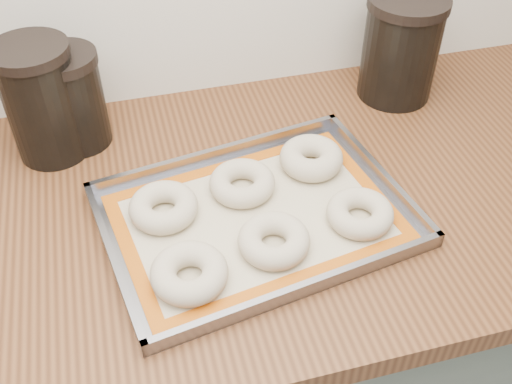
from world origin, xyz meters
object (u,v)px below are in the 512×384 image
object	(u,v)px
bagel_front_right	(360,213)
bagel_front_mid	(274,240)
canister_mid	(72,99)
baking_tray	(256,217)
canister_left	(42,101)
bagel_front_left	(189,273)
bagel_back_right	(311,158)
canister_right	(401,48)
bagel_back_left	(163,207)
bagel_back_mid	(242,183)

from	to	relation	value
bagel_front_right	bagel_front_mid	bearing A→B (deg)	-171.77
canister_mid	bagel_front_mid	bearing A→B (deg)	-52.74
baking_tray	canister_left	xyz separation A→B (m)	(-0.30, 0.26, 0.10)
bagel_front_left	bagel_front_right	size ratio (longest dim) A/B	1.06
baking_tray	bagel_back_right	xyz separation A→B (m)	(0.12, 0.09, 0.02)
bagel_front_left	canister_left	distance (m)	0.41
canister_right	bagel_back_right	bearing A→B (deg)	-142.63
bagel_back_left	bagel_back_mid	size ratio (longest dim) A/B	1.01
bagel_front_right	bagel_back_right	distance (m)	0.15
bagel_front_mid	canister_left	bearing A→B (deg)	133.15
bagel_back_right	bagel_front_right	bearing A→B (deg)	-77.75
bagel_back_mid	canister_mid	bearing A→B (deg)	139.61
bagel_front_right	canister_right	bearing A→B (deg)	57.71
baking_tray	bagel_front_mid	bearing A→B (deg)	-82.40
bagel_back_left	canister_mid	distance (m)	0.27
baking_tray	canister_right	bearing A→B (deg)	37.53
bagel_back_left	bagel_back_right	size ratio (longest dim) A/B	1.00
bagel_front_left	canister_mid	xyz separation A→B (m)	(-0.13, 0.37, 0.07)
baking_tray	bagel_front_right	xyz separation A→B (m)	(0.15, -0.05, 0.01)
bagel_back_left	bagel_back_mid	xyz separation A→B (m)	(0.13, 0.02, -0.00)
baking_tray	bagel_front_mid	size ratio (longest dim) A/B	4.76
canister_left	bagel_back_mid	bearing A→B (deg)	-33.54
bagel_front_left	bagel_front_right	bearing A→B (deg)	10.32
baking_tray	bagel_front_left	distance (m)	0.16
bagel_front_mid	bagel_back_mid	bearing A→B (deg)	96.26
baking_tray	bagel_front_left	world-z (taller)	bagel_front_left
baking_tray	bagel_front_left	xyz separation A→B (m)	(-0.12, -0.10, 0.02)
bagel_front_mid	bagel_back_left	bearing A→B (deg)	142.88
bagel_back_mid	canister_right	distance (m)	0.42
canister_mid	bagel_back_right	bearing A→B (deg)	-25.87
canister_right	bagel_back_mid	bearing A→B (deg)	-150.17
bagel_front_left	bagel_front_mid	bearing A→B (deg)	12.58
bagel_back_left	canister_right	size ratio (longest dim) A/B	0.54
bagel_front_right	bagel_back_mid	bearing A→B (deg)	144.39
bagel_front_mid	bagel_back_left	xyz separation A→B (m)	(-0.15, 0.11, 0.00)
baking_tray	bagel_back_left	size ratio (longest dim) A/B	4.73
bagel_back_mid	bagel_back_right	bearing A→B (deg)	12.68
bagel_back_right	canister_mid	bearing A→B (deg)	154.13
bagel_back_right	bagel_front_mid	bearing A→B (deg)	-124.70
bagel_back_right	canister_left	bearing A→B (deg)	158.50
bagel_front_left	canister_right	xyz separation A→B (m)	(0.48, 0.37, 0.08)
bagel_back_mid	bagel_back_left	bearing A→B (deg)	-169.87
bagel_front_mid	bagel_back_mid	distance (m)	0.13
bagel_back_left	canister_mid	size ratio (longest dim) A/B	0.61
bagel_front_right	canister_left	bearing A→B (deg)	145.72
bagel_back_left	canister_left	distance (m)	0.28
bagel_back_left	canister_left	world-z (taller)	canister_left
bagel_back_left	bagel_front_left	bearing A→B (deg)	-83.75
bagel_back_right	canister_mid	world-z (taller)	canister_mid
baking_tray	bagel_back_mid	xyz separation A→B (m)	(-0.01, 0.07, 0.01)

